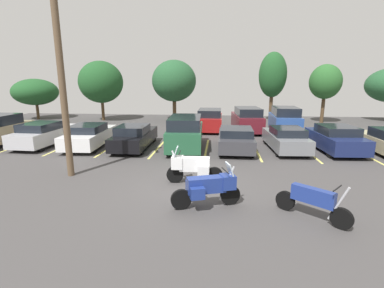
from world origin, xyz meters
The scene contains 21 objects.
ground centered at (0.00, 0.00, -0.05)m, with size 44.00×44.00×0.10m, color #423F3F.
motorcycle_touring centered at (0.09, 0.32, 0.69)m, with size 2.23×0.90×1.47m.
motorcycle_second centered at (3.88, -2.27, 0.56)m, with size 1.82×1.54×1.24m.
motorcycle_third centered at (0.83, -1.75, 0.67)m, with size 2.21×1.12×1.42m.
parking_stripes centered at (-1.06, 6.01, 0.00)m, with size 26.13×5.02×0.01m.
car_silver centered at (-9.70, 5.99, 0.72)m, with size 2.02×4.73×1.46m.
car_white centered at (-6.73, 5.92, 0.68)m, with size 2.15×4.84×1.38m.
car_black centered at (-3.91, 5.83, 0.68)m, with size 1.90×4.73×1.40m.
car_green centered at (-0.85, 5.91, 0.97)m, with size 2.13×4.78×1.93m.
car_charcoal centered at (2.07, 5.86, 0.68)m, with size 1.97×4.43×1.36m.
car_grey centered at (4.94, 6.15, 0.67)m, with size 2.03×4.49×1.37m.
car_navy centered at (7.70, 6.18, 0.72)m, with size 2.21×4.45×1.48m.
car_far_red centered at (0.35, 12.18, 0.85)m, with size 1.92×4.36×1.72m.
car_far_maroon centered at (3.25, 11.97, 0.94)m, with size 2.26×4.78×1.91m.
car_far_blue centered at (6.13, 12.04, 0.97)m, with size 2.04×4.29×1.96m.
utility_pole centered at (-5.17, 0.73, 4.51)m, with size 0.73×1.73×8.72m.
tree_rear centered at (6.06, 17.94, 4.40)m, with size 2.60×2.60×6.53m.
tree_far_right centered at (-3.44, 18.10, 3.85)m, with size 4.36×4.36×5.88m.
tree_far_left centered at (10.77, 17.45, 3.78)m, with size 2.86×2.86×5.37m.
tree_right centered at (-17.64, 17.28, 2.75)m, with size 4.42×4.42×4.07m.
tree_center_right centered at (-10.45, 16.87, 3.75)m, with size 4.23×4.23×5.76m.
Camera 1 is at (1.11, -10.19, 4.02)m, focal length 26.38 mm.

